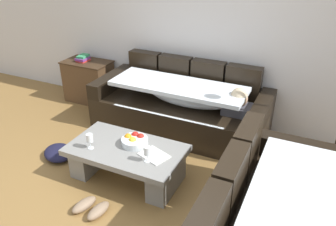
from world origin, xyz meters
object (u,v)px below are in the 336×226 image
coffee_table (127,159)px  wine_glass_near_right (147,151)px  wine_glass_near_left (90,139)px  side_cabinet (89,81)px  couch_along_wall (183,107)px  open_magazine (154,155)px  pair_of_shoes (91,208)px  fruit_bowl (135,140)px  book_stack_on_cabinet (83,58)px  crumpled_garment (59,153)px

coffee_table → wine_glass_near_right: 0.42m
wine_glass_near_left → coffee_table: bearing=26.6°
side_cabinet → couch_along_wall: bearing=-7.7°
wine_glass_near_left → open_magazine: 0.68m
pair_of_shoes → side_cabinet: bearing=126.8°
wine_glass_near_left → wine_glass_near_right: 0.64m
pair_of_shoes → fruit_bowl: bearing=82.7°
fruit_bowl → wine_glass_near_left: 0.46m
open_magazine → pair_of_shoes: 0.77m
coffee_table → pair_of_shoes: size_ratio=3.56×
wine_glass_near_left → pair_of_shoes: bearing=-56.9°
coffee_table → wine_glass_near_right: bearing=-20.5°
book_stack_on_cabinet → side_cabinet: bearing=2.5°
side_cabinet → fruit_bowl: bearing=-39.6°
coffee_table → book_stack_on_cabinet: book_stack_on_cabinet is taller
book_stack_on_cabinet → open_magazine: bearing=-36.3°
side_cabinet → book_stack_on_cabinet: 0.37m
fruit_bowl → open_magazine: size_ratio=1.00×
wine_glass_near_left → pair_of_shoes: size_ratio=0.49×
couch_along_wall → book_stack_on_cabinet: size_ratio=10.57×
couch_along_wall → wine_glass_near_left: bearing=-108.3°
coffee_table → side_cabinet: bearing=137.5°
side_cabinet → wine_glass_near_right: bearing=-39.6°
fruit_bowl → book_stack_on_cabinet: 2.14m
wine_glass_near_right → side_cabinet: 2.43m
pair_of_shoes → crumpled_garment: 1.06m
wine_glass_near_left → side_cabinet: size_ratio=0.23×
couch_along_wall → coffee_table: (-0.13, -1.20, -0.09)m
fruit_bowl → crumpled_garment: 1.05m
side_cabinet → crumpled_garment: side_cabinet is taller
wine_glass_near_left → book_stack_on_cabinet: bearing=129.1°
book_stack_on_cabinet → fruit_bowl: bearing=-38.6°
open_magazine → crumpled_garment: 1.30m
coffee_table → book_stack_on_cabinet: size_ratio=5.63×
wine_glass_near_right → book_stack_on_cabinet: bearing=141.4°
wine_glass_near_right → open_magazine: (0.02, 0.11, -0.11)m
wine_glass_near_right → open_magazine: wine_glass_near_right is taller
coffee_table → wine_glass_near_left: size_ratio=7.23×
wine_glass_near_left → crumpled_garment: size_ratio=0.42×
couch_along_wall → wine_glass_near_right: size_ratio=13.58×
coffee_table → pair_of_shoes: 0.62m
fruit_bowl → book_stack_on_cabinet: (-1.66, 1.32, 0.26)m
book_stack_on_cabinet → crumpled_garment: (0.68, -1.45, -0.62)m
open_magazine → book_stack_on_cabinet: 2.44m
wine_glass_near_right → side_cabinet: bearing=140.4°
open_magazine → pair_of_shoes: (-0.37, -0.59, -0.34)m
book_stack_on_cabinet → couch_along_wall: bearing=-7.3°
wine_glass_near_right → book_stack_on_cabinet: 2.48m
coffee_table → open_magazine: (0.33, -0.01, 0.15)m
side_cabinet → book_stack_on_cabinet: (-0.06, -0.00, 0.36)m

